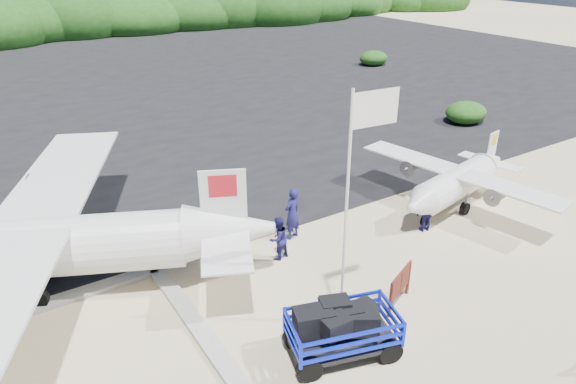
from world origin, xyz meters
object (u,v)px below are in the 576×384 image
at_px(crew_b, 278,238).
at_px(signboard, 398,305).
at_px(aircraft_large, 275,98).
at_px(crew_a, 292,214).
at_px(crew_c, 427,213).
at_px(baggage_cart, 341,354).
at_px(flagpole, 340,321).

bearing_deg(crew_b, signboard, 102.03).
bearing_deg(aircraft_large, crew_a, 85.23).
bearing_deg(crew_c, crew_b, -2.37).
relative_size(signboard, crew_b, 0.96).
xyz_separation_m(baggage_cart, crew_a, (2.09, 5.53, 0.97)).
bearing_deg(baggage_cart, crew_c, 43.30).
height_order(baggage_cart, signboard, baggage_cart).
bearing_deg(crew_c, crew_a, -15.52).
relative_size(flagpole, crew_a, 3.40).
bearing_deg(crew_b, crew_a, -152.35).
bearing_deg(flagpole, baggage_cart, -126.50).
height_order(crew_a, aircraft_large, aircraft_large).
bearing_deg(signboard, crew_c, 11.11).
bearing_deg(crew_a, aircraft_large, -135.97).
distance_m(baggage_cart, crew_b, 4.82).
distance_m(flagpole, aircraft_large, 23.02).
height_order(baggage_cart, crew_b, crew_b).
bearing_deg(signboard, crew_a, 72.82).
bearing_deg(crew_c, flagpole, 33.44).
bearing_deg(crew_a, baggage_cart, 52.67).
bearing_deg(crew_b, aircraft_large, -131.36).
relative_size(baggage_cart, crew_a, 1.53).
distance_m(signboard, aircraft_large, 22.54).
height_order(flagpole, crew_b, flagpole).
relative_size(signboard, aircraft_large, 0.09).
distance_m(baggage_cart, signboard, 2.71).
bearing_deg(crew_c, aircraft_large, -92.96).
distance_m(baggage_cart, aircraft_large, 24.26).
bearing_deg(flagpole, aircraft_large, 63.24).
bearing_deg(signboard, baggage_cart, 171.31).
height_order(crew_b, crew_c, crew_b).
height_order(baggage_cart, aircraft_large, aircraft_large).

